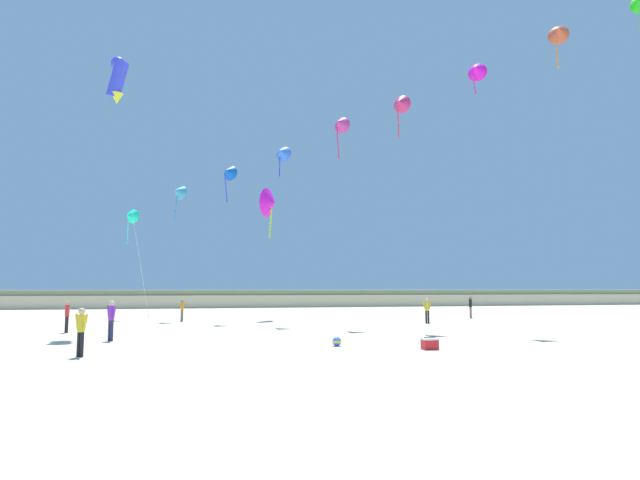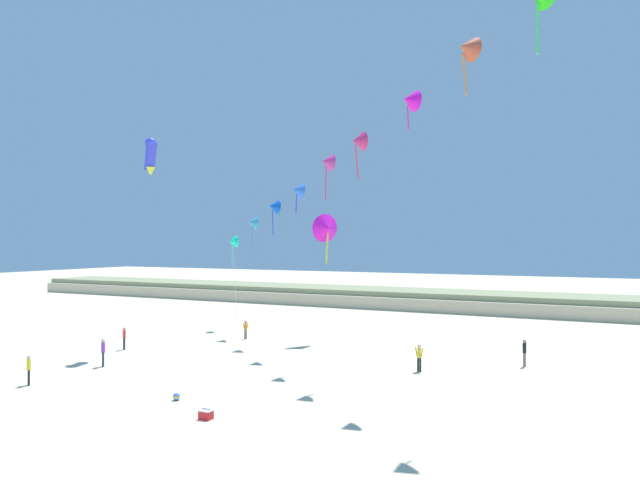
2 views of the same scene
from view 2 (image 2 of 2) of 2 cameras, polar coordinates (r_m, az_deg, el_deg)
ground_plane at (r=26.55m, az=-17.07°, el=-17.12°), size 240.00×240.00×0.00m
dune_ridge at (r=68.65m, az=11.29°, el=-5.85°), size 120.00×9.49×2.05m
person_near_left at (r=43.82m, az=-19.00°, el=-9.13°), size 0.37×0.52×1.62m
person_near_right at (r=35.19m, az=-27.11°, el=-11.32°), size 0.51×0.40×1.62m
person_mid_center at (r=38.23m, az=19.77°, el=-10.40°), size 0.23×0.59×1.68m
person_far_left at (r=38.42m, az=-20.87°, el=-10.29°), size 0.49×0.49×1.74m
person_far_right at (r=46.43m, az=-7.46°, el=-8.75°), size 0.29×0.50×1.48m
person_far_center at (r=35.13m, az=9.89°, el=-11.34°), size 0.58×0.22×1.65m
kite_banner_string at (r=34.90m, az=2.21°, el=8.74°), size 32.40×23.74×18.73m
large_kite_low_lead at (r=44.58m, az=0.70°, el=1.16°), size 2.02×2.34×3.89m
large_kite_mid_trail at (r=42.94m, az=-16.58°, el=8.17°), size 1.47×1.26×2.72m
beach_cooler at (r=26.42m, az=-11.34°, el=-16.73°), size 0.58×0.41×0.46m
beach_ball at (r=29.65m, az=-14.16°, el=-14.95°), size 0.36×0.36×0.36m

